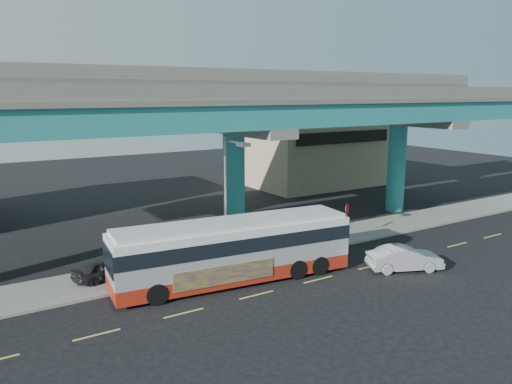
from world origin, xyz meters
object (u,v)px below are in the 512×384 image
sedan (405,258)px  parked_car (105,268)px  transit_bus (234,248)px  street_lamp (230,185)px  stop_sign (347,214)px

sedan → parked_car: bearing=88.0°
transit_bus → street_lamp: (0.62, 1.44, 3.20)m
transit_bus → sedan: 9.98m
street_lamp → stop_sign: street_lamp is taller
parked_car → sedan: bearing=-128.2°
parked_car → stop_sign: size_ratio=1.42×
transit_bus → stop_sign: transit_bus is taller
transit_bus → parked_car: (-5.97, 3.67, -1.12)m
stop_sign → transit_bus: bearing=-176.6°
stop_sign → parked_car: bearing=165.9°
sedan → parked_car: size_ratio=1.23×
parked_car → street_lamp: size_ratio=0.49×
sedan → parked_car: sedan is taller
sedan → street_lamp: street_lamp is taller
street_lamp → transit_bus: bearing=-113.1°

